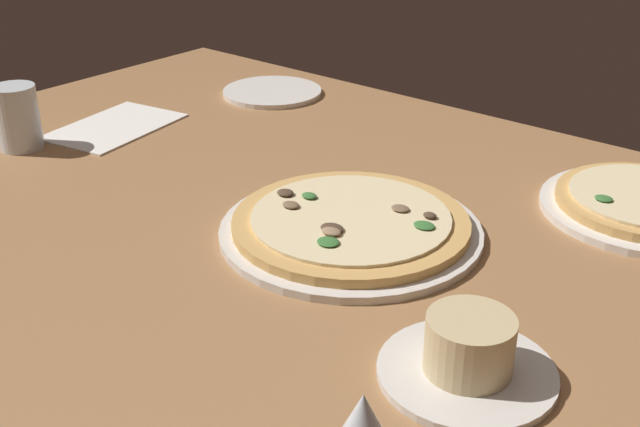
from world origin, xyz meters
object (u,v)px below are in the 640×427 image
at_px(ramekin_on_saucer, 468,355).
at_px(paper_menu, 115,127).
at_px(pizza_main, 351,226).
at_px(water_glass, 18,120).
at_px(side_plate, 272,92).

height_order(ramekin_on_saucer, paper_menu, ramekin_on_saucer).
xyz_separation_m(pizza_main, paper_menu, (0.53, -0.05, -0.01)).
distance_m(pizza_main, water_glass, 0.58).
height_order(ramekin_on_saucer, water_glass, water_glass).
relative_size(ramekin_on_saucer, paper_menu, 0.77).
relative_size(pizza_main, water_glass, 3.25).
relative_size(ramekin_on_saucer, water_glass, 1.66).
bearing_deg(ramekin_on_saucer, paper_menu, -14.35).
relative_size(pizza_main, paper_menu, 1.50).
bearing_deg(paper_menu, side_plate, -114.72).
relative_size(side_plate, paper_menu, 0.85).
relative_size(pizza_main, side_plate, 1.76).
xyz_separation_m(ramekin_on_saucer, side_plate, (0.70, -0.50, -0.02)).
bearing_deg(paper_menu, water_glass, 66.82).
distance_m(ramekin_on_saucer, paper_menu, 0.81).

